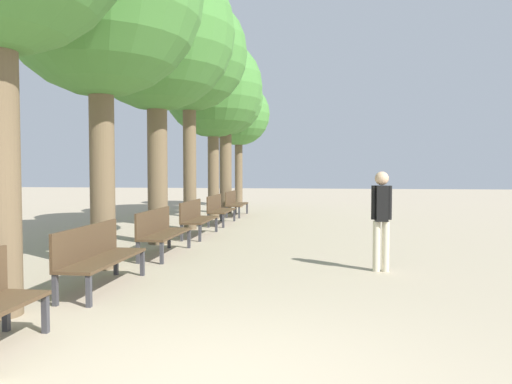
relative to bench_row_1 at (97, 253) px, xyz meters
name	(u,v)px	position (x,y,z in m)	size (l,w,h in m)	color
bench_row_1	(97,253)	(0.00, 0.00, 0.00)	(0.52, 1.89, 0.88)	#4C3823
bench_row_2	(160,229)	(0.00, 2.75, 0.00)	(0.52, 1.89, 0.88)	#4C3823
bench_row_3	(196,216)	(0.00, 5.50, 0.00)	(0.52, 1.89, 0.88)	#4C3823
bench_row_4	(219,208)	(0.00, 8.25, 0.00)	(0.52, 1.89, 0.88)	#4C3823
bench_row_5	(234,202)	(0.00, 11.01, 0.00)	(0.52, 1.89, 0.88)	#4C3823
tree_row_2	(156,34)	(-0.53, 4.18, 4.14)	(3.46, 3.46, 6.42)	brown
tree_row_3	(189,54)	(-0.53, 6.90, 4.31)	(3.20, 3.20, 6.45)	brown
tree_row_4	(213,89)	(-0.53, 9.94, 3.86)	(3.32, 3.32, 6.06)	brown
tree_row_5	(225,100)	(-0.53, 12.09, 3.79)	(2.85, 2.85, 5.80)	brown
tree_row_6	(239,115)	(-0.53, 15.10, 3.53)	(2.73, 2.73, 5.44)	brown
pedestrian_near	(381,214)	(4.05, 1.72, 0.43)	(0.33, 0.23, 1.62)	beige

